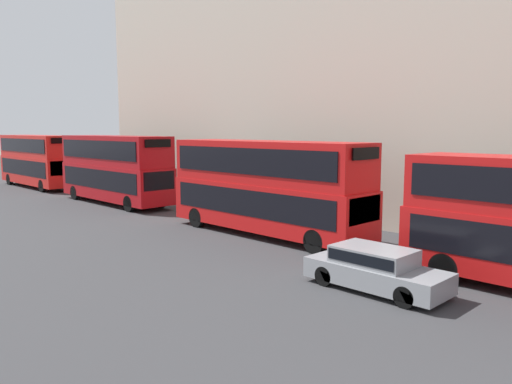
{
  "coord_description": "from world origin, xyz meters",
  "views": [
    {
      "loc": [
        -15.04,
        1.51,
        5.01
      ],
      "look_at": [
        0.48,
        17.32,
        2.21
      ],
      "focal_mm": 35.0,
      "sensor_mm": 36.0,
      "label": 1
    }
  ],
  "objects_px": {
    "bus_second_in_queue": "(266,184)",
    "car_hatchback": "(375,268)",
    "bus_third_in_queue": "(115,167)",
    "bus_trailing": "(37,159)",
    "pedestrian": "(201,198)"
  },
  "relations": [
    {
      "from": "bus_third_in_queue",
      "to": "pedestrian",
      "type": "height_order",
      "value": "bus_third_in_queue"
    },
    {
      "from": "bus_second_in_queue",
      "to": "pedestrian",
      "type": "height_order",
      "value": "bus_second_in_queue"
    },
    {
      "from": "bus_third_in_queue",
      "to": "pedestrian",
      "type": "xyz_separation_m",
      "value": [
        2.6,
        -6.04,
        -1.77
      ]
    },
    {
      "from": "bus_second_in_queue",
      "to": "bus_third_in_queue",
      "type": "relative_size",
      "value": 1.03
    },
    {
      "from": "bus_third_in_queue",
      "to": "bus_second_in_queue",
      "type": "bearing_deg",
      "value": -90.0
    },
    {
      "from": "bus_trailing",
      "to": "bus_third_in_queue",
      "type": "bearing_deg",
      "value": -90.0
    },
    {
      "from": "bus_trailing",
      "to": "car_hatchback",
      "type": "height_order",
      "value": "bus_trailing"
    },
    {
      "from": "bus_second_in_queue",
      "to": "bus_trailing",
      "type": "height_order",
      "value": "bus_trailing"
    },
    {
      "from": "bus_third_in_queue",
      "to": "bus_trailing",
      "type": "distance_m",
      "value": 13.36
    },
    {
      "from": "bus_second_in_queue",
      "to": "car_hatchback",
      "type": "height_order",
      "value": "bus_second_in_queue"
    },
    {
      "from": "bus_third_in_queue",
      "to": "bus_trailing",
      "type": "bearing_deg",
      "value": 90.0
    },
    {
      "from": "bus_second_in_queue",
      "to": "car_hatchback",
      "type": "xyz_separation_m",
      "value": [
        -3.4,
        -8.09,
        -1.74
      ]
    },
    {
      "from": "car_hatchback",
      "to": "pedestrian",
      "type": "bearing_deg",
      "value": 69.8
    },
    {
      "from": "bus_second_in_queue",
      "to": "bus_trailing",
      "type": "distance_m",
      "value": 27.63
    },
    {
      "from": "bus_trailing",
      "to": "pedestrian",
      "type": "relative_size",
      "value": 6.66
    }
  ]
}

